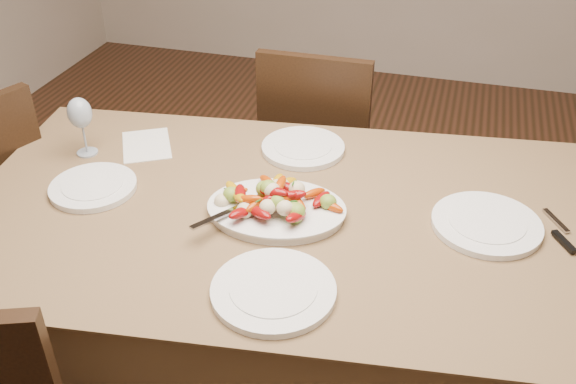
# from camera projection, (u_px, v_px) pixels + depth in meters

# --- Properties ---
(dining_table) EXTENTS (1.96, 1.27, 0.76)m
(dining_table) POSITION_uv_depth(u_px,v_px,m) (288.00, 309.00, 2.00)
(dining_table) COLOR brown
(dining_table) RESTS_ON ground
(chair_far) EXTENTS (0.42, 0.42, 0.95)m
(chair_far) POSITION_uv_depth(u_px,v_px,m) (323.00, 149.00, 2.65)
(chair_far) COLOR black
(chair_far) RESTS_ON ground
(serving_platter) EXTENTS (0.40, 0.32, 0.02)m
(serving_platter) POSITION_uv_depth(u_px,v_px,m) (276.00, 211.00, 1.77)
(serving_platter) COLOR white
(serving_platter) RESTS_ON dining_table
(roasted_vegetables) EXTENTS (0.33, 0.24, 0.09)m
(roasted_vegetables) POSITION_uv_depth(u_px,v_px,m) (276.00, 194.00, 1.73)
(roasted_vegetables) COLOR maroon
(roasted_vegetables) RESTS_ON serving_platter
(serving_spoon) EXTENTS (0.28, 0.18, 0.03)m
(serving_spoon) POSITION_uv_depth(u_px,v_px,m) (250.00, 206.00, 1.72)
(serving_spoon) COLOR #9EA0A8
(serving_spoon) RESTS_ON serving_platter
(plate_left) EXTENTS (0.25, 0.25, 0.02)m
(plate_left) POSITION_uv_depth(u_px,v_px,m) (93.00, 187.00, 1.87)
(plate_left) COLOR white
(plate_left) RESTS_ON dining_table
(plate_right) EXTENTS (0.29, 0.29, 0.02)m
(plate_right) POSITION_uv_depth(u_px,v_px,m) (486.00, 224.00, 1.72)
(plate_right) COLOR white
(plate_right) RESTS_ON dining_table
(plate_far) EXTENTS (0.27, 0.27, 0.02)m
(plate_far) POSITION_uv_depth(u_px,v_px,m) (303.00, 148.00, 2.06)
(plate_far) COLOR white
(plate_far) RESTS_ON dining_table
(plate_near) EXTENTS (0.30, 0.30, 0.02)m
(plate_near) POSITION_uv_depth(u_px,v_px,m) (273.00, 291.00, 1.50)
(plate_near) COLOR white
(plate_near) RESTS_ON dining_table
(wine_glass) EXTENTS (0.08, 0.08, 0.20)m
(wine_glass) POSITION_uv_depth(u_px,v_px,m) (82.00, 125.00, 2.00)
(wine_glass) COLOR #8C99A5
(wine_glass) RESTS_ON dining_table
(menu_card) EXTENTS (0.23, 0.26, 0.00)m
(menu_card) POSITION_uv_depth(u_px,v_px,m) (146.00, 145.00, 2.10)
(menu_card) COLOR silver
(menu_card) RESTS_ON dining_table
(table_knife) EXTENTS (0.12, 0.18, 0.01)m
(table_knife) POSITION_uv_depth(u_px,v_px,m) (560.00, 233.00, 1.70)
(table_knife) COLOR #9EA0A8
(table_knife) RESTS_ON dining_table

